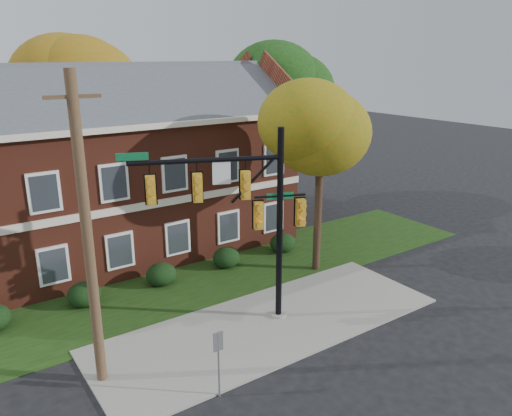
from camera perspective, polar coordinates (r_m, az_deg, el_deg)
ground at (r=19.41m, az=3.41°, el=-14.42°), size 120.00×120.00×0.00m
sidewalk at (r=20.07m, az=1.61°, el=-13.11°), size 14.00×5.00×0.08m
grass_strip at (r=23.83m, az=-5.58°, el=-8.09°), size 30.00×6.00×0.04m
apartment_building at (r=26.75m, az=-15.96°, el=5.37°), size 18.80×8.80×9.74m
hedge_left at (r=22.40m, az=-19.06°, el=-9.32°), size 1.40×1.26×1.05m
hedge_center at (r=23.40m, az=-10.77°, el=-7.46°), size 1.40×1.26×1.05m
hedge_right at (r=24.86m, az=-3.38°, el=-5.66°), size 1.40×1.26×1.05m
hedge_far_right at (r=26.70m, az=3.06°, el=-4.00°), size 1.40×1.26×1.05m
tree_near_right at (r=23.14m, az=8.08°, el=8.34°), size 4.50×4.25×8.58m
tree_right_rear at (r=32.44m, az=2.72°, el=13.56°), size 6.30×5.95×10.62m
tree_far_rear at (r=34.15m, az=-18.80°, el=14.09°), size 6.84×6.46×11.52m
traffic_signal at (r=18.43m, az=-1.38°, el=0.13°), size 6.44×2.75×7.67m
utility_pole at (r=15.62m, az=-18.71°, el=-3.15°), size 1.53×0.36×9.82m
sign_post at (r=15.69m, az=-4.32°, el=-16.23°), size 0.33×0.06×2.26m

